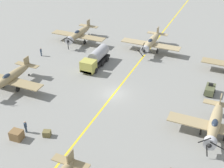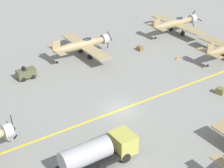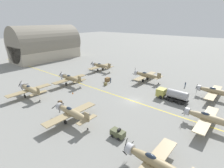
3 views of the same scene
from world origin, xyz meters
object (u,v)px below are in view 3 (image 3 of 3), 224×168
airplane_far_right (101,66)px  airplane_far_left (30,89)px  traffic_cone (73,93)px  airplane_mid_left (72,113)px  supply_crate_mid_lane (60,102)px  airplane_near_left (155,163)px  fuel_tanker (172,95)px  airplane_near_center (209,118)px  ground_crew_walking (111,80)px  hangar (46,45)px  airplane_mid_right (146,75)px  tow_tractor (118,133)px  supply_crate_by_tanker (106,84)px  airplane_near_right (215,92)px  airplane_far_center (70,78)px  supply_crate_outboard (107,80)px  ground_crew_inspecting (185,84)px

airplane_far_right → airplane_far_left: 30.92m
airplane_far_right → traffic_cone: bearing=-169.6°
airplane_mid_left → supply_crate_mid_lane: bearing=76.5°
airplane_near_left → fuel_tanker: 25.16m
airplane_near_center → ground_crew_walking: bearing=78.9°
traffic_cone → hangar: 51.83m
airplane_mid_right → airplane_near_left: bearing=-158.0°
fuel_tanker → tow_tractor: fuel_tanker is taller
traffic_cone → airplane_near_center: bearing=-79.1°
airplane_near_left → tow_tractor: 9.35m
supply_crate_by_tanker → airplane_far_left: bearing=152.8°
airplane_far_left → supply_crate_by_tanker: size_ratio=12.01×
airplane_near_right → airplane_far_left: size_ratio=1.00×
airplane_mid_left → airplane_far_left: size_ratio=1.00×
airplane_far_left → fuel_tanker: bearing=-58.8°
airplane_far_center → airplane_near_center: 39.80m
supply_crate_outboard → hangar: bearing=82.5°
airplane_mid_left → airplane_mid_right: 32.02m
airplane_near_left → fuel_tanker: airplane_near_left is taller
fuel_tanker → supply_crate_outboard: 22.42m
airplane_mid_right → airplane_far_center: size_ratio=1.00×
airplane_near_left → tow_tractor: bearing=57.6°
ground_crew_walking → airplane_near_right: bearing=-74.9°
airplane_near_left → airplane_far_right: size_ratio=1.00×
airplane_far_right → traffic_cone: (-22.44, -10.24, -1.74)m
airplane_far_left → tow_tractor: 29.01m
hangar → airplane_near_right: bearing=-89.0°
airplane_mid_left → airplane_near_center: (15.38, -21.74, 0.00)m
airplane_far_left → hangar: bearing=49.1°
supply_crate_by_tanker → supply_crate_mid_lane: bearing=179.9°
airplane_far_right → supply_crate_mid_lane: airplane_far_right is taller
ground_crew_inspecting → hangar: size_ratio=0.05×
airplane_mid_right → ground_crew_walking: airplane_mid_right is taller
airplane_near_right → supply_crate_by_tanker: airplane_near_right is taller
airplane_near_left → supply_crate_outboard: size_ratio=7.77×
tow_tractor → fuel_tanker: bearing=-3.6°
ground_crew_walking → airplane_mid_left: bearing=-158.2°
airplane_near_right → ground_crew_inspecting: (3.73, 8.78, -1.09)m
airplane_near_left → airplane_mid_left: bearing=73.9°
airplane_mid_left → airplane_far_left: bearing=93.8°
hangar → traffic_cone: bearing=-113.5°
fuel_tanker → tow_tractor: 20.93m
airplane_far_center → airplane_near_center: bearing=-73.6°
fuel_tanker → ground_crew_walking: fuel_tanker is taller
tow_tractor → airplane_near_center: bearing=-40.5°
airplane_mid_left → airplane_far_left: (0.69, 18.69, 0.00)m
airplane_near_left → ground_crew_inspecting: bearing=0.0°
airplane_near_right → hangar: 78.54m
ground_crew_walking → hangar: size_ratio=0.06×
supply_crate_mid_lane → airplane_near_center: bearing=-68.1°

